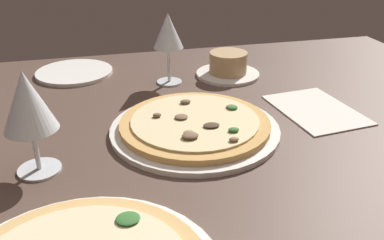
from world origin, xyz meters
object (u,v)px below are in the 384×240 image
at_px(side_plate, 74,72).
at_px(paper_menu, 316,110).
at_px(wine_glass_near, 27,103).
at_px(pizza_main, 195,126).
at_px(wine_glass_far, 168,33).
at_px(ramekin_on_saucer, 228,66).

height_order(side_plate, paper_menu, side_plate).
xyz_separation_m(wine_glass_near, paper_menu, (0.55, 0.10, -0.12)).
xyz_separation_m(pizza_main, wine_glass_far, (0.00, 0.26, 0.11)).
distance_m(wine_glass_near, paper_menu, 0.57).
height_order(pizza_main, paper_menu, pizza_main).
height_order(pizza_main, ramekin_on_saucer, ramekin_on_saucer).
bearing_deg(ramekin_on_saucer, side_plate, 164.27).
height_order(wine_glass_near, side_plate, wine_glass_near).
relative_size(wine_glass_near, paper_menu, 0.83).
relative_size(ramekin_on_saucer, side_plate, 0.83).
xyz_separation_m(pizza_main, side_plate, (-0.22, 0.39, -0.01)).
bearing_deg(wine_glass_far, pizza_main, -90.65).
height_order(ramekin_on_saucer, paper_menu, ramekin_on_saucer).
xyz_separation_m(wine_glass_far, side_plate, (-0.23, 0.12, -0.12)).
xyz_separation_m(wine_glass_far, wine_glass_near, (-0.28, -0.34, -0.00)).
bearing_deg(paper_menu, pizza_main, -179.33).
relative_size(pizza_main, paper_menu, 1.57).
height_order(ramekin_on_saucer, wine_glass_far, wine_glass_far).
xyz_separation_m(pizza_main, wine_glass_near, (-0.28, -0.07, 0.11)).
relative_size(wine_glass_near, side_plate, 0.88).
bearing_deg(wine_glass_near, pizza_main, 14.29).
relative_size(ramekin_on_saucer, paper_menu, 0.79).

